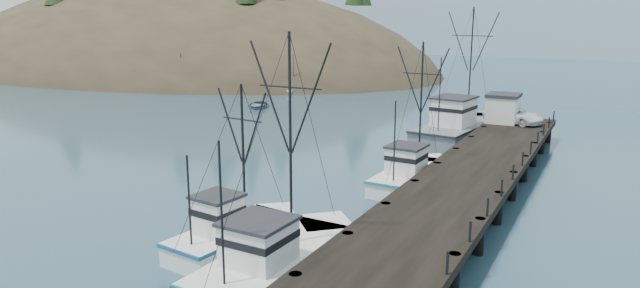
% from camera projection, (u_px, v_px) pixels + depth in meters
% --- Properties ---
extents(ground, '(400.00, 400.00, 0.00)m').
position_uv_depth(ground, '(157.00, 237.00, 32.16)').
color(ground, '#29495C').
rests_on(ground, ground).
extents(pier, '(6.00, 44.00, 2.00)m').
position_uv_depth(pier, '(474.00, 171.00, 39.22)').
color(pier, black).
rests_on(pier, ground).
extents(headland, '(134.80, 78.00, 51.00)m').
position_uv_depth(headland, '(156.00, 87.00, 135.04)').
color(headland, '#382D1E').
rests_on(headland, ground).
extents(distant_ridge, '(360.00, 40.00, 26.00)m').
position_uv_depth(distant_ridge, '(578.00, 55.00, 174.21)').
color(distant_ridge, '#9EB2C6').
rests_on(distant_ridge, ground).
extents(distant_ridge_far, '(180.00, 25.00, 18.00)m').
position_uv_depth(distant_ridge_far, '(433.00, 48.00, 209.88)').
color(distant_ridge_far, silver).
rests_on(distant_ridge_far, ground).
extents(moored_sailboats, '(20.96, 20.27, 6.35)m').
position_uv_depth(moored_sailboats, '(224.00, 84.00, 98.74)').
color(moored_sailboats, white).
rests_on(moored_sailboats, ground).
extents(trawler_near, '(4.21, 11.76, 11.85)m').
position_uv_depth(trawler_near, '(279.00, 258.00, 27.42)').
color(trawler_near, white).
rests_on(trawler_near, ground).
extents(trawler_mid, '(3.87, 8.91, 9.11)m').
position_uv_depth(trawler_mid, '(235.00, 233.00, 30.49)').
color(trawler_mid, white).
rests_on(trawler_mid, ground).
extents(trawler_far, '(3.83, 10.36, 10.71)m').
position_uv_depth(trawler_far, '(413.00, 174.00, 41.69)').
color(trawler_far, white).
rests_on(trawler_far, ground).
extents(work_vessel, '(6.51, 16.07, 13.31)m').
position_uv_depth(work_vessel, '(461.00, 128.00, 56.64)').
color(work_vessel, slate).
rests_on(work_vessel, ground).
extents(pier_shed, '(3.00, 3.20, 2.80)m').
position_uv_depth(pier_shed, '(503.00, 108.00, 55.04)').
color(pier_shed, silver).
rests_on(pier_shed, pier).
extents(pickup_truck, '(6.11, 4.27, 1.55)m').
position_uv_depth(pickup_truck, '(514.00, 115.00, 54.71)').
color(pickup_truck, white).
rests_on(pickup_truck, pier).
extents(motorboat, '(5.56, 6.38, 1.10)m').
position_uv_depth(motorboat, '(258.00, 107.00, 76.56)').
color(motorboat, slate).
rests_on(motorboat, ground).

